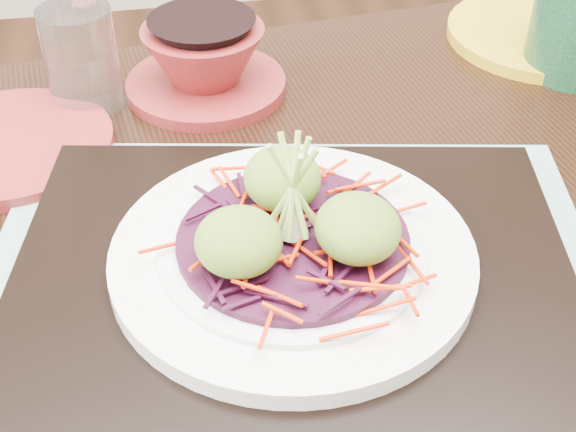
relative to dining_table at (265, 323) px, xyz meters
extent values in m
cube|color=black|center=(0.00, 0.00, 0.07)|extent=(1.19, 0.87, 0.04)
cube|color=black|center=(0.46, 0.39, -0.27)|extent=(0.06, 0.06, 0.65)
cube|color=gray|center=(0.01, -0.05, 0.09)|extent=(0.53, 0.45, 0.00)
cube|color=black|center=(0.01, -0.05, 0.10)|extent=(0.46, 0.37, 0.02)
cylinder|color=silver|center=(0.01, -0.05, 0.12)|extent=(0.26, 0.26, 0.01)
cylinder|color=silver|center=(0.01, -0.05, 0.13)|extent=(0.19, 0.19, 0.01)
cylinder|color=#31091F|center=(0.01, -0.05, 0.14)|extent=(0.17, 0.17, 0.01)
ellipsoid|color=#537A24|center=(-0.03, -0.07, 0.16)|extent=(0.06, 0.06, 0.05)
ellipsoid|color=#537A24|center=(0.06, -0.07, 0.16)|extent=(0.06, 0.06, 0.05)
ellipsoid|color=#537A24|center=(0.01, -0.01, 0.16)|extent=(0.06, 0.06, 0.05)
cylinder|color=maroon|center=(-0.21, 0.17, 0.10)|extent=(0.22, 0.22, 0.01)
cylinder|color=white|center=(-0.14, 0.24, 0.14)|extent=(0.09, 0.09, 0.10)
cylinder|color=maroon|center=(-0.02, 0.25, 0.10)|extent=(0.19, 0.19, 0.01)
cylinder|color=#B09113|center=(0.37, 0.30, 0.10)|extent=(0.28, 0.28, 0.01)
camera|label=1|loc=(-0.06, -0.48, 0.51)|focal=50.00mm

